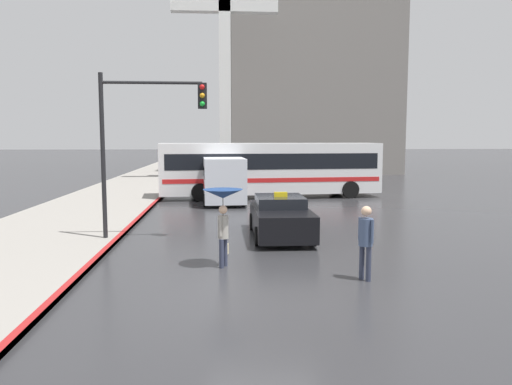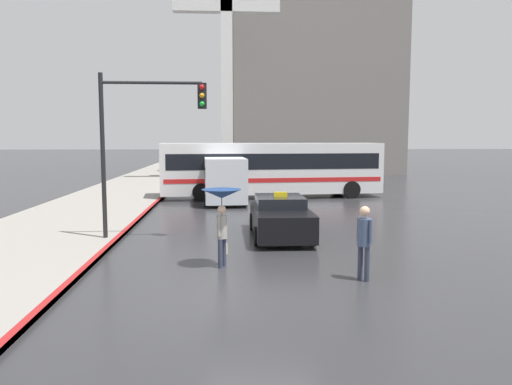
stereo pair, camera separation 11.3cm
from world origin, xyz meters
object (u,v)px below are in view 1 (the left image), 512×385
city_bus (270,167)px  pedestrian_with_umbrella (223,204)px  taxi (280,217)px  traffic_light (146,125)px  ambulance_van (223,177)px  monument_cross (225,44)px  pedestrian_man (366,236)px

city_bus → pedestrian_with_umbrella: bearing=-15.5°
taxi → city_bus: size_ratio=0.36×
city_bus → traffic_light: bearing=-28.8°
ambulance_van → monument_cross: (0.23, 13.90, 9.27)m
ambulance_van → pedestrian_man: ambulance_van is taller
pedestrian_with_umbrella → pedestrian_man: pedestrian_with_umbrella is taller
ambulance_van → pedestrian_with_umbrella: 13.19m
pedestrian_with_umbrella → traffic_light: bearing=60.0°
ambulance_van → traffic_light: traffic_light is taller
traffic_light → monument_cross: monument_cross is taller
taxi → monument_cross: bearing=-85.9°
pedestrian_man → monument_cross: 30.22m
city_bus → traffic_light: (-5.11, -11.86, 2.01)m
pedestrian_with_umbrella → monument_cross: (0.27, 27.08, 8.94)m
ambulance_van → city_bus: bearing=-144.2°
monument_cross → pedestrian_with_umbrella: bearing=-90.6°
taxi → pedestrian_man: (1.36, -5.33, 0.39)m
monument_cross → ambulance_van: bearing=-90.9°
traffic_light → pedestrian_man: bearing=-40.6°
taxi → ambulance_van: (-1.89, 9.29, 0.64)m
taxi → traffic_light: bearing=5.8°
pedestrian_man → monument_cross: monument_cross is taller
city_bus → monument_cross: monument_cross is taller
taxi → ambulance_van: size_ratio=0.87×
ambulance_van → city_bus: (2.65, 2.13, 0.40)m
taxi → ambulance_van: bearing=-78.5°
pedestrian_man → traffic_light: bearing=-158.6°
city_bus → traffic_light: size_ratio=2.34×
taxi → pedestrian_man: size_ratio=2.54×
city_bus → pedestrian_man: size_ratio=7.15×
ambulance_van → city_bus: size_ratio=0.41×
taxi → monument_cross: (-1.66, 23.18, 9.91)m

